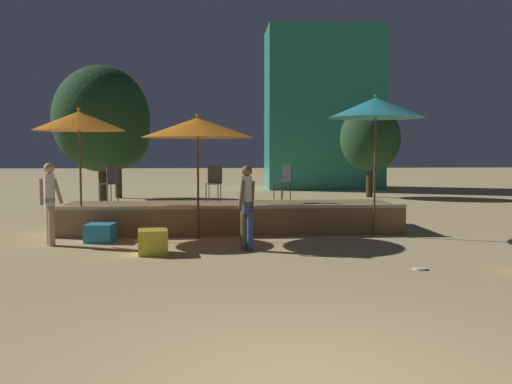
{
  "coord_description": "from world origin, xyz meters",
  "views": [
    {
      "loc": [
        -0.74,
        -4.62,
        2.0
      ],
      "look_at": [
        0.0,
        6.84,
        1.16
      ],
      "focal_mm": 40.0,
      "sensor_mm": 36.0,
      "label": 1
    }
  ],
  "objects_px": {
    "bistro_chair_1": "(285,178)",
    "background_tree_1": "(101,119)",
    "patio_umbrella_1": "(198,128)",
    "bistro_chair_0": "(111,180)",
    "person_1": "(50,201)",
    "cube_seat_2": "(153,242)",
    "frisbee_disc": "(420,268)",
    "patio_umbrella_0": "(376,108)",
    "cube_seat_0": "(101,233)",
    "background_tree_2": "(118,134)",
    "person_0": "(247,205)",
    "background_tree_0": "(370,139)",
    "bistro_chair_2": "(214,180)",
    "patio_umbrella_2": "(79,121)"
  },
  "relations": [
    {
      "from": "person_1",
      "to": "cube_seat_0",
      "type": "bearing_deg",
      "value": -96.85
    },
    {
      "from": "cube_seat_2",
      "to": "background_tree_1",
      "type": "height_order",
      "value": "background_tree_1"
    },
    {
      "from": "person_1",
      "to": "bistro_chair_2",
      "type": "height_order",
      "value": "person_1"
    },
    {
      "from": "bistro_chair_2",
      "to": "frisbee_disc",
      "type": "bearing_deg",
      "value": -41.78
    },
    {
      "from": "background_tree_1",
      "to": "bistro_chair_1",
      "type": "bearing_deg",
      "value": -44.13
    },
    {
      "from": "patio_umbrella_1",
      "to": "patio_umbrella_2",
      "type": "distance_m",
      "value": 2.7
    },
    {
      "from": "bistro_chair_1",
      "to": "background_tree_1",
      "type": "xyz_separation_m",
      "value": [
        -5.81,
        5.63,
        1.82
      ]
    },
    {
      "from": "cube_seat_2",
      "to": "bistro_chair_0",
      "type": "distance_m",
      "value": 3.63
    },
    {
      "from": "frisbee_disc",
      "to": "background_tree_1",
      "type": "distance_m",
      "value": 13.71
    },
    {
      "from": "patio_umbrella_1",
      "to": "bistro_chair_2",
      "type": "bearing_deg",
      "value": 74.66
    },
    {
      "from": "patio_umbrella_2",
      "to": "background_tree_1",
      "type": "distance_m",
      "value": 7.22
    },
    {
      "from": "frisbee_disc",
      "to": "background_tree_2",
      "type": "bearing_deg",
      "value": 116.93
    },
    {
      "from": "person_0",
      "to": "bistro_chair_1",
      "type": "bearing_deg",
      "value": -65.29
    },
    {
      "from": "bistro_chair_2",
      "to": "background_tree_2",
      "type": "xyz_separation_m",
      "value": [
        -4.09,
        10.0,
        1.4
      ]
    },
    {
      "from": "background_tree_0",
      "to": "background_tree_1",
      "type": "xyz_separation_m",
      "value": [
        -10.52,
        -3.61,
        0.59
      ]
    },
    {
      "from": "patio_umbrella_0",
      "to": "background_tree_1",
      "type": "bearing_deg",
      "value": 136.55
    },
    {
      "from": "cube_seat_0",
      "to": "bistro_chair_0",
      "type": "relative_size",
      "value": 0.71
    },
    {
      "from": "bistro_chair_2",
      "to": "background_tree_2",
      "type": "distance_m",
      "value": 10.9
    },
    {
      "from": "background_tree_1",
      "to": "frisbee_disc",
      "type": "bearing_deg",
      "value": -56.04
    },
    {
      "from": "bistro_chair_1",
      "to": "background_tree_2",
      "type": "xyz_separation_m",
      "value": [
        -5.92,
        9.46,
        1.4
      ]
    },
    {
      "from": "bistro_chair_0",
      "to": "person_1",
      "type": "bearing_deg",
      "value": 21.92
    },
    {
      "from": "background_tree_1",
      "to": "bistro_chair_2",
      "type": "bearing_deg",
      "value": -57.17
    },
    {
      "from": "cube_seat_0",
      "to": "bistro_chair_0",
      "type": "bearing_deg",
      "value": 91.86
    },
    {
      "from": "patio_umbrella_0",
      "to": "background_tree_2",
      "type": "relative_size",
      "value": 0.79
    },
    {
      "from": "cube_seat_2",
      "to": "bistro_chair_1",
      "type": "bearing_deg",
      "value": 51.23
    },
    {
      "from": "person_0",
      "to": "frisbee_disc",
      "type": "relative_size",
      "value": 7.32
    },
    {
      "from": "patio_umbrella_1",
      "to": "background_tree_0",
      "type": "relative_size",
      "value": 0.72
    },
    {
      "from": "patio_umbrella_1",
      "to": "patio_umbrella_2",
      "type": "height_order",
      "value": "patio_umbrella_2"
    },
    {
      "from": "cube_seat_0",
      "to": "bistro_chair_1",
      "type": "xyz_separation_m",
      "value": [
        4.3,
        2.14,
        1.07
      ]
    },
    {
      "from": "background_tree_0",
      "to": "frisbee_disc",
      "type": "bearing_deg",
      "value": -101.74
    },
    {
      "from": "background_tree_2",
      "to": "patio_umbrella_1",
      "type": "bearing_deg",
      "value": -71.67
    },
    {
      "from": "bistro_chair_0",
      "to": "cube_seat_0",
      "type": "bearing_deg",
      "value": 46.96
    },
    {
      "from": "person_0",
      "to": "background_tree_0",
      "type": "xyz_separation_m",
      "value": [
        5.86,
        12.68,
        1.58
      ]
    },
    {
      "from": "person_1",
      "to": "bistro_chair_2",
      "type": "relative_size",
      "value": 1.93
    },
    {
      "from": "bistro_chair_0",
      "to": "bistro_chair_1",
      "type": "distance_m",
      "value": 4.38
    },
    {
      "from": "patio_umbrella_0",
      "to": "background_tree_0",
      "type": "bearing_deg",
      "value": 75.61
    },
    {
      "from": "person_0",
      "to": "bistro_chair_1",
      "type": "xyz_separation_m",
      "value": [
        1.15,
        3.44,
        0.35
      ]
    },
    {
      "from": "cube_seat_2",
      "to": "frisbee_disc",
      "type": "distance_m",
      "value": 4.96
    },
    {
      "from": "person_1",
      "to": "bistro_chair_1",
      "type": "distance_m",
      "value": 5.85
    },
    {
      "from": "patio_umbrella_0",
      "to": "cube_seat_0",
      "type": "xyz_separation_m",
      "value": [
        -6.21,
        -0.46,
        -2.78
      ]
    },
    {
      "from": "cube_seat_2",
      "to": "person_0",
      "type": "xyz_separation_m",
      "value": [
        1.83,
        0.27,
        0.68
      ]
    },
    {
      "from": "patio_umbrella_2",
      "to": "background_tree_2",
      "type": "relative_size",
      "value": 0.71
    },
    {
      "from": "patio_umbrella_1",
      "to": "person_0",
      "type": "bearing_deg",
      "value": -57.61
    },
    {
      "from": "background_tree_2",
      "to": "bistro_chair_1",
      "type": "bearing_deg",
      "value": -57.98
    },
    {
      "from": "bistro_chair_2",
      "to": "person_1",
      "type": "bearing_deg",
      "value": -136.14
    },
    {
      "from": "cube_seat_0",
      "to": "background_tree_2",
      "type": "relative_size",
      "value": 0.15
    },
    {
      "from": "cube_seat_2",
      "to": "bistro_chair_2",
      "type": "height_order",
      "value": "bistro_chair_2"
    },
    {
      "from": "bistro_chair_1",
      "to": "bistro_chair_2",
      "type": "distance_m",
      "value": 1.9
    },
    {
      "from": "patio_umbrella_1",
      "to": "bistro_chair_1",
      "type": "xyz_separation_m",
      "value": [
        2.18,
        1.83,
        -1.23
      ]
    },
    {
      "from": "cube_seat_0",
      "to": "patio_umbrella_1",
      "type": "bearing_deg",
      "value": 8.35
    }
  ]
}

